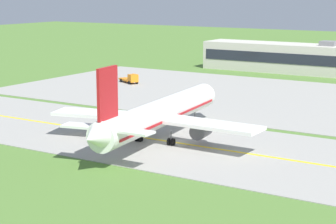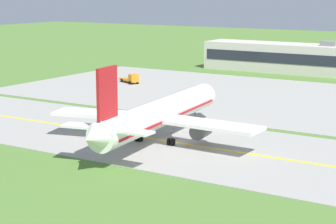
{
  "view_description": "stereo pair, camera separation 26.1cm",
  "coord_description": "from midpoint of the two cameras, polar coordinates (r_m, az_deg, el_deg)",
  "views": [
    {
      "loc": [
        45.02,
        -73.68,
        21.99
      ],
      "look_at": [
        -2.32,
        2.08,
        4.0
      ],
      "focal_mm": 65.29,
      "sensor_mm": 36.0,
      "label": 1
    },
    {
      "loc": [
        45.24,
        -73.54,
        21.99
      ],
      "look_at": [
        -2.32,
        2.08,
        4.0
      ],
      "focal_mm": 65.29,
      "sensor_mm": 36.0,
      "label": 2
    }
  ],
  "objects": [
    {
      "name": "taxiway_centreline",
      "position": [
        89.07,
        0.47,
        -2.84
      ],
      "size": [
        220.0,
        0.6,
        0.01
      ],
      "primitive_type": "cube",
      "color": "yellow",
      "rests_on": "taxiway_strip"
    },
    {
      "name": "apron_pad",
      "position": [
        122.8,
        14.85,
        0.71
      ],
      "size": [
        140.0,
        52.0,
        0.1
      ],
      "primitive_type": "cube",
      "color": "#9E9B93",
      "rests_on": "ground"
    },
    {
      "name": "taxiway_strip",
      "position": [
        89.09,
        0.47,
        -2.87
      ],
      "size": [
        240.0,
        28.0,
        0.1
      ],
      "primitive_type": "cube",
      "color": "#9E9B93",
      "rests_on": "ground"
    },
    {
      "name": "airplane_lead",
      "position": [
        89.02,
        -0.9,
        -0.19
      ],
      "size": [
        32.29,
        39.65,
        12.7
      ],
      "color": "white",
      "rests_on": "ground"
    },
    {
      "name": "ground_plane",
      "position": [
        89.1,
        0.47,
        -2.9
      ],
      "size": [
        500.0,
        500.0,
        0.0
      ],
      "primitive_type": "plane",
      "color": "#517A33"
    },
    {
      "name": "traffic_cone_near_edge",
      "position": [
        105.35,
        -2.35,
        -0.51
      ],
      "size": [
        0.44,
        0.44,
        0.6
      ],
      "primitive_type": "cone",
      "color": "orange",
      "rests_on": "ground"
    },
    {
      "name": "service_truck_baggage",
      "position": [
        144.92,
        -3.57,
        3.11
      ],
      "size": [
        6.64,
        4.71,
        2.59
      ],
      "color": "orange",
      "rests_on": "ground"
    },
    {
      "name": "terminal_building",
      "position": [
        167.83,
        11.48,
        4.95
      ],
      "size": [
        48.79,
        10.53,
        8.85
      ],
      "color": "beige",
      "rests_on": "ground"
    }
  ]
}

